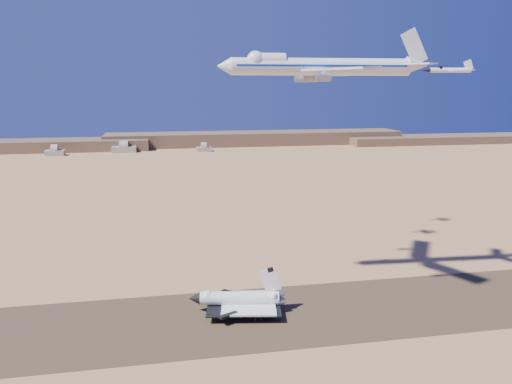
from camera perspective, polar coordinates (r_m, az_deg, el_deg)
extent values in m
plane|color=tan|center=(182.05, -5.78, -14.46)|extent=(1200.00, 1200.00, 0.00)
cube|color=#503B28|center=(182.04, -5.78, -14.45)|extent=(600.00, 50.00, 0.06)
cube|color=brown|center=(718.76, -0.02, 6.16)|extent=(420.00, 60.00, 18.00)
cube|color=brown|center=(792.85, 20.82, 5.67)|extent=(300.00, 60.00, 11.00)
cube|color=#A7A094|center=(650.05, -21.99, 4.18)|extent=(22.00, 14.00, 6.50)
cube|color=#A7A094|center=(654.01, -14.84, 4.73)|extent=(30.00, 15.00, 7.50)
cube|color=#A7A094|center=(644.66, -5.97, 4.87)|extent=(19.00, 12.50, 5.50)
cylinder|color=white|center=(185.90, -1.96, -12.02)|extent=(28.62, 9.49, 4.93)
cone|color=black|center=(186.80, -7.00, -11.98)|extent=(4.68, 5.27, 4.69)
sphere|color=white|center=(186.12, -5.57, -11.81)|extent=(4.58, 4.58, 4.58)
cube|color=white|center=(186.72, -0.85, -12.58)|extent=(22.59, 24.04, 0.79)
cube|color=black|center=(186.88, -1.40, -12.70)|extent=(29.54, 25.19, 0.44)
cube|color=white|center=(183.43, 1.66, -10.03)|extent=(8.16, 1.95, 10.15)
cylinder|color=gray|center=(188.00, -5.54, -13.08)|extent=(0.32, 0.32, 2.82)
cylinder|color=black|center=(188.39, -5.54, -13.34)|extent=(1.02, 0.55, 0.97)
cylinder|color=gray|center=(183.53, -0.27, -13.68)|extent=(0.32, 0.32, 2.82)
cylinder|color=black|center=(183.93, -0.27, -13.94)|extent=(1.02, 0.55, 0.97)
cylinder|color=gray|center=(191.51, -0.32, -12.54)|extent=(0.32, 0.32, 2.82)
cylinder|color=black|center=(191.89, -0.32, -12.79)|extent=(1.02, 0.55, 0.97)
cylinder|color=white|center=(195.36, 7.52, 14.00)|extent=(68.69, 10.40, 6.44)
cone|color=white|center=(189.41, -3.63, 14.15)|extent=(5.40, 6.72, 6.44)
sphere|color=white|center=(190.65, -0.05, 14.85)|extent=(6.64, 6.64, 6.64)
cube|color=white|center=(180.36, 9.49, 13.75)|extent=(20.83, 31.21, 0.70)
cube|color=white|center=(211.40, 6.91, 13.52)|extent=(23.43, 30.50, 0.70)
cube|color=white|center=(201.63, 18.32, 13.74)|extent=(9.91, 12.38, 0.50)
cube|color=white|center=(213.53, 16.78, 13.69)|extent=(10.71, 12.29, 0.50)
cube|color=white|center=(207.93, 17.64, 15.51)|extent=(11.49, 1.37, 14.39)
cylinder|color=gray|center=(185.97, 7.60, 12.81)|extent=(5.17, 2.90, 2.62)
cylinder|color=gray|center=(176.70, 7.72, 12.86)|extent=(5.17, 2.90, 2.62)
cylinder|color=gray|center=(203.53, 6.26, 12.75)|extent=(5.17, 2.90, 2.62)
cylinder|color=gray|center=(211.91, 5.13, 12.74)|extent=(5.17, 2.90, 2.62)
imported|color=orange|center=(181.15, 0.58, -14.22)|extent=(0.49, 0.66, 1.68)
imported|color=orange|center=(180.26, -0.09, -14.35)|extent=(0.67, 0.93, 1.71)
imported|color=orange|center=(183.12, 0.52, -13.87)|extent=(1.23, 0.85, 1.91)
cylinder|color=white|center=(163.04, 21.32, 12.84)|extent=(12.35, 3.34, 1.43)
cone|color=black|center=(160.37, 18.84, 13.05)|extent=(2.84, 1.73, 1.33)
sphere|color=black|center=(161.91, 20.31, 13.11)|extent=(1.43, 1.43, 1.43)
cube|color=white|center=(163.43, 21.66, 12.74)|extent=(4.82, 8.65, 0.26)
cube|color=white|center=(165.06, 23.00, 12.70)|extent=(3.03, 5.41, 0.20)
cube|color=white|center=(165.20, 23.11, 13.18)|extent=(3.10, 0.74, 3.46)
cylinder|color=white|center=(244.15, 8.93, 13.13)|extent=(12.72, 2.98, 1.47)
cone|color=black|center=(242.62, 7.14, 13.19)|extent=(2.88, 1.69, 1.37)
sphere|color=black|center=(243.50, 8.19, 13.28)|extent=(1.47, 1.47, 1.47)
cube|color=white|center=(244.38, 9.18, 13.07)|extent=(4.67, 8.81, 0.26)
cube|color=white|center=(245.34, 10.17, 13.08)|extent=(2.93, 5.51, 0.21)
cube|color=white|center=(245.43, 10.23, 13.43)|extent=(3.19, 0.64, 3.56)
cylinder|color=white|center=(273.33, 11.95, 13.31)|extent=(11.72, 1.59, 1.36)
cone|color=black|center=(270.62, 10.55, 13.38)|extent=(2.56, 1.32, 1.27)
sphere|color=black|center=(272.20, 11.37, 13.44)|extent=(1.36, 1.36, 1.36)
cube|color=white|center=(273.71, 12.14, 13.26)|extent=(3.56, 7.86, 0.24)
cube|color=white|center=(275.31, 12.90, 13.25)|extent=(2.24, 4.91, 0.19)
cube|color=white|center=(275.43, 12.95, 13.54)|extent=(2.95, 0.30, 3.30)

